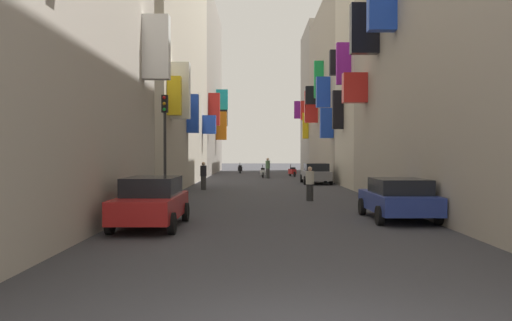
# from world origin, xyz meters

# --- Properties ---
(ground_plane) EXTENTS (140.00, 140.00, 0.00)m
(ground_plane) POSITION_xyz_m (0.00, 30.00, 0.00)
(ground_plane) COLOR #38383D
(building_left_mid_b) EXTENTS (7.08, 21.47, 16.90)m
(building_left_mid_b) POSITION_xyz_m (-7.99, 29.46, 8.44)
(building_left_mid_b) COLOR #BCB29E
(building_left_mid_b) RESTS_ON ground
(building_left_mid_c) EXTENTS (7.28, 19.80, 18.24)m
(building_left_mid_c) POSITION_xyz_m (-7.99, 50.10, 9.11)
(building_left_mid_c) COLOR gray
(building_left_mid_c) RESTS_ON ground
(building_right_mid_a) EXTENTS (6.85, 7.14, 20.43)m
(building_right_mid_a) POSITION_xyz_m (7.99, 27.60, 10.21)
(building_right_mid_a) COLOR #BCB29E
(building_right_mid_a) RESTS_ON ground
(building_right_mid_b) EXTENTS (7.06, 3.34, 16.98)m
(building_right_mid_b) POSITION_xyz_m (7.98, 32.84, 8.47)
(building_right_mid_b) COLOR #9E9384
(building_right_mid_b) RESTS_ON ground
(building_right_mid_c) EXTENTS (7.31, 14.68, 15.13)m
(building_right_mid_c) POSITION_xyz_m (7.99, 41.84, 7.57)
(building_right_mid_c) COLOR #9E9384
(building_right_mid_c) RESTS_ON ground
(building_right_far) EXTENTS (6.97, 10.81, 16.43)m
(building_right_far) POSITION_xyz_m (7.99, 54.59, 8.21)
(building_right_far) COLOR gray
(building_right_far) RESTS_ON ground
(parked_car_blue) EXTENTS (2.00, 3.96, 1.37)m
(parked_car_blue) POSITION_xyz_m (4.04, 11.13, 0.73)
(parked_car_blue) COLOR navy
(parked_car_blue) RESTS_ON ground
(parked_car_grey) EXTENTS (1.96, 4.26, 1.45)m
(parked_car_grey) POSITION_xyz_m (3.63, 31.09, 0.76)
(parked_car_grey) COLOR slate
(parked_car_grey) RESTS_ON ground
(parked_car_red) EXTENTS (1.86, 4.13, 1.49)m
(parked_car_red) POSITION_xyz_m (-3.76, 9.51, 0.78)
(parked_car_red) COLOR #B21E1E
(parked_car_red) RESTS_ON ground
(scooter_white) EXTENTS (0.46, 1.95, 1.13)m
(scooter_white) POSITION_xyz_m (-0.04, 40.53, 0.46)
(scooter_white) COLOR silver
(scooter_white) RESTS_ON ground
(scooter_red) EXTENTS (0.70, 1.95, 1.13)m
(scooter_red) POSITION_xyz_m (2.72, 42.14, 0.46)
(scooter_red) COLOR red
(scooter_red) RESTS_ON ground
(scooter_black) EXTENTS (0.53, 1.79, 1.13)m
(scooter_black) POSITION_xyz_m (-2.37, 50.01, 0.46)
(scooter_black) COLOR black
(scooter_black) RESTS_ON ground
(pedestrian_crossing) EXTENTS (0.48, 0.48, 1.66)m
(pedestrian_crossing) POSITION_xyz_m (-3.78, 25.04, 0.83)
(pedestrian_crossing) COLOR #343434
(pedestrian_crossing) RESTS_ON ground
(pedestrian_near_left) EXTENTS (0.52, 0.52, 1.58)m
(pedestrian_near_left) POSITION_xyz_m (1.83, 17.87, 0.78)
(pedestrian_near_left) COLOR #272727
(pedestrian_near_left) RESTS_ON ground
(pedestrian_near_right) EXTENTS (0.53, 0.53, 1.75)m
(pedestrian_near_right) POSITION_xyz_m (0.37, 38.76, 0.88)
(pedestrian_near_right) COLOR #363636
(pedestrian_near_right) RESTS_ON ground
(traffic_light_near_corner) EXTENTS (0.26, 0.34, 4.69)m
(traffic_light_near_corner) POSITION_xyz_m (-4.56, 16.40, 3.16)
(traffic_light_near_corner) COLOR #2D2D2D
(traffic_light_near_corner) RESTS_ON ground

